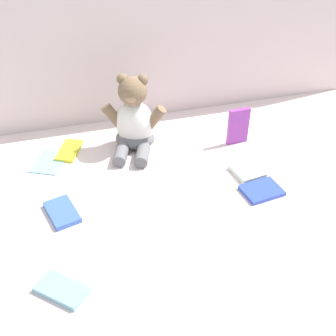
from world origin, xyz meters
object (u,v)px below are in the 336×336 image
at_px(book_case_0, 69,151).
at_px(book_case_1, 49,162).
at_px(book_case_3, 247,171).
at_px(book_case_5, 62,212).
at_px(teddy_bear, 134,122).
at_px(book_case_2, 262,191).
at_px(book_case_4, 238,126).
at_px(book_case_6, 62,289).

bearing_deg(book_case_0, book_case_1, -124.98).
bearing_deg(book_case_3, book_case_5, -5.49).
distance_m(teddy_bear, book_case_2, 0.50).
bearing_deg(book_case_0, book_case_5, -75.82).
xyz_separation_m(book_case_1, book_case_3, (0.63, -0.24, 0.00)).
height_order(book_case_2, book_case_4, book_case_4).
relative_size(teddy_bear, book_case_6, 2.17).
height_order(book_case_0, book_case_2, same).
distance_m(book_case_5, book_case_6, 0.28).
xyz_separation_m(book_case_2, book_case_3, (-0.00, 0.10, 0.00)).
height_order(teddy_bear, book_case_3, teddy_bear).
height_order(book_case_0, book_case_1, book_case_0).
height_order(book_case_0, book_case_3, book_case_3).
distance_m(book_case_0, book_case_6, 0.61).
bearing_deg(book_case_1, teddy_bear, 29.47).
bearing_deg(book_case_0, book_case_3, -3.84).
relative_size(book_case_1, book_case_5, 1.05).
xyz_separation_m(book_case_2, book_case_6, (-0.64, -0.22, 0.00)).
bearing_deg(book_case_6, teddy_bear, -165.51).
bearing_deg(book_case_0, book_case_2, -11.41).
bearing_deg(book_case_2, book_case_3, -5.72).
bearing_deg(teddy_bear, book_case_5, -114.07).
height_order(teddy_bear, book_case_1, teddy_bear).
xyz_separation_m(book_case_1, book_case_4, (0.67, -0.05, 0.06)).
relative_size(teddy_bear, book_case_4, 2.01).
bearing_deg(book_case_3, book_case_4, -110.72).
relative_size(book_case_2, book_case_5, 0.95).
xyz_separation_m(teddy_bear, book_case_5, (-0.29, -0.30, -0.09)).
relative_size(book_case_2, book_case_4, 0.88).
bearing_deg(teddy_bear, book_case_3, -18.70).
bearing_deg(book_case_1, book_case_5, -59.55).
height_order(book_case_3, book_case_6, book_case_3).
xyz_separation_m(teddy_bear, book_case_0, (-0.24, 0.02, -0.10)).
relative_size(book_case_0, book_case_4, 0.94).
distance_m(book_case_2, book_case_6, 0.67).
bearing_deg(book_case_5, book_case_2, 158.65).
bearing_deg(book_case_4, book_case_6, -146.38).
bearing_deg(book_case_6, book_case_0, -144.35).
relative_size(teddy_bear, book_case_5, 2.17).
xyz_separation_m(book_case_0, book_case_6, (-0.07, -0.60, 0.00)).
relative_size(book_case_3, book_case_4, 0.73).
bearing_deg(teddy_bear, book_case_1, -156.30).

